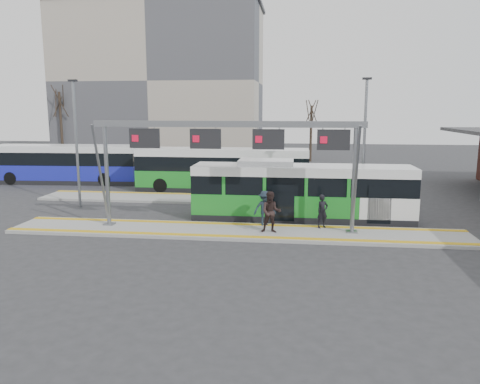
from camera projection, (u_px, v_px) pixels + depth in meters
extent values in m
plane|color=#2D2D30|center=(236.00, 233.00, 22.55)|extent=(120.00, 120.00, 0.00)
cube|color=gray|center=(236.00, 231.00, 22.54)|extent=(22.00, 3.00, 0.15)
cube|color=gray|center=(192.00, 198.00, 30.84)|extent=(20.00, 3.00, 0.15)
cube|color=gold|center=(239.00, 224.00, 23.65)|extent=(22.00, 0.35, 0.02)
cube|color=gold|center=(233.00, 236.00, 21.40)|extent=(22.00, 0.35, 0.02)
cube|color=gold|center=(196.00, 194.00, 31.95)|extent=(20.00, 0.35, 0.02)
cylinder|color=slate|center=(107.00, 175.00, 23.17)|extent=(0.20, 0.20, 5.05)
cube|color=slate|center=(109.00, 224.00, 23.61)|extent=(0.50, 0.50, 0.06)
cylinder|color=slate|center=(101.00, 177.00, 22.48)|extent=(0.12, 1.46, 4.90)
cylinder|color=slate|center=(354.00, 179.00, 21.70)|extent=(0.20, 0.20, 5.05)
cube|color=slate|center=(352.00, 231.00, 22.14)|extent=(0.50, 0.50, 0.06)
cylinder|color=slate|center=(356.00, 182.00, 21.02)|extent=(0.12, 1.46, 4.90)
cube|color=slate|center=(226.00, 124.00, 21.99)|extent=(13.00, 0.25, 0.30)
cube|color=black|center=(145.00, 138.00, 22.60)|extent=(1.50, 0.12, 0.95)
cube|color=red|center=(135.00, 138.00, 22.59)|extent=(0.32, 0.02, 0.32)
cube|color=black|center=(205.00, 139.00, 22.24)|extent=(1.50, 0.12, 0.95)
cube|color=red|center=(196.00, 139.00, 22.22)|extent=(0.32, 0.02, 0.32)
cube|color=black|center=(268.00, 139.00, 21.87)|extent=(1.50, 0.12, 0.95)
cube|color=red|center=(259.00, 139.00, 21.86)|extent=(0.32, 0.02, 0.32)
cube|color=black|center=(333.00, 140.00, 21.50)|extent=(1.50, 0.12, 0.95)
cube|color=red|center=(324.00, 140.00, 21.49)|extent=(0.32, 0.02, 0.32)
cube|color=#A99D8D|center=(162.00, 83.00, 57.85)|extent=(24.00, 12.00, 18.00)
cube|color=#3F3F42|center=(160.00, 5.00, 56.23)|extent=(24.50, 12.50, 0.40)
cube|color=black|center=(301.00, 216.00, 25.44)|extent=(11.69, 2.53, 0.34)
cube|color=#1C8425|center=(302.00, 203.00, 25.32)|extent=(11.69, 2.53, 1.12)
cube|color=black|center=(302.00, 183.00, 25.13)|extent=(11.69, 2.46, 0.97)
cube|color=white|center=(302.00, 170.00, 25.00)|extent=(11.69, 2.53, 0.49)
cube|color=orange|center=(415.00, 174.00, 24.33)|extent=(0.06, 1.74, 0.27)
cube|color=white|center=(266.00, 162.00, 25.17)|extent=(2.93, 1.75, 0.29)
cylinder|color=black|center=(224.00, 212.00, 24.80)|extent=(0.97, 0.30, 0.97)
cylinder|color=black|center=(230.00, 204.00, 26.94)|extent=(0.97, 0.30, 0.97)
cylinder|color=black|center=(371.00, 216.00, 23.91)|extent=(0.97, 0.30, 0.97)
cylinder|color=black|center=(365.00, 207.00, 26.04)|extent=(0.97, 0.30, 0.97)
cube|color=black|center=(223.00, 188.00, 34.10)|extent=(12.34, 2.65, 0.36)
cube|color=#1C8425|center=(223.00, 178.00, 33.97)|extent=(12.34, 2.65, 1.18)
cube|color=black|center=(223.00, 163.00, 33.77)|extent=(12.34, 2.57, 1.03)
cube|color=white|center=(222.00, 152.00, 33.64)|extent=(12.34, 2.65, 0.51)
cylinder|color=black|center=(161.00, 185.00, 33.43)|extent=(1.03, 0.31, 1.03)
cylinder|color=black|center=(169.00, 180.00, 35.70)|extent=(1.03, 0.31, 1.03)
cylinder|color=black|center=(273.00, 188.00, 32.47)|extent=(1.03, 0.31, 1.03)
cylinder|color=black|center=(274.00, 182.00, 34.74)|extent=(1.03, 0.31, 1.03)
cube|color=black|center=(68.00, 181.00, 37.77)|extent=(11.79, 3.21, 0.36)
cube|color=#1C22AC|center=(67.00, 171.00, 37.64)|extent=(11.79, 3.21, 1.17)
cube|color=black|center=(66.00, 158.00, 37.45)|extent=(11.79, 3.13, 1.01)
cube|color=white|center=(66.00, 148.00, 37.31)|extent=(11.79, 3.21, 0.51)
cylinder|color=black|center=(11.00, 178.00, 36.87)|extent=(1.03, 0.36, 1.01)
cylinder|color=black|center=(26.00, 174.00, 39.12)|extent=(1.03, 0.36, 1.01)
cylinder|color=black|center=(105.00, 179.00, 36.35)|extent=(1.03, 0.36, 1.01)
cylinder|color=black|center=(115.00, 175.00, 38.59)|extent=(1.03, 0.36, 1.01)
imported|color=black|center=(322.00, 211.00, 22.81)|extent=(0.72, 0.66, 1.65)
imported|color=black|center=(271.00, 212.00, 21.93)|extent=(0.99, 0.80, 1.96)
imported|color=#1A242F|center=(265.00, 208.00, 23.29)|extent=(1.28, 0.97, 1.75)
cylinder|color=#382B21|center=(246.00, 131.00, 54.33)|extent=(0.28, 0.28, 6.70)
cylinder|color=#382B21|center=(311.00, 134.00, 52.70)|extent=(0.28, 0.28, 6.28)
cylinder|color=#382B21|center=(61.00, 126.00, 53.72)|extent=(0.28, 0.28, 7.82)
cylinder|color=slate|center=(77.00, 145.00, 27.82)|extent=(0.16, 0.16, 7.53)
cube|color=black|center=(73.00, 81.00, 27.16)|extent=(0.50, 0.25, 0.12)
cylinder|color=slate|center=(364.00, 146.00, 26.80)|extent=(0.16, 0.16, 7.58)
cube|color=black|center=(367.00, 79.00, 26.13)|extent=(0.50, 0.25, 0.12)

